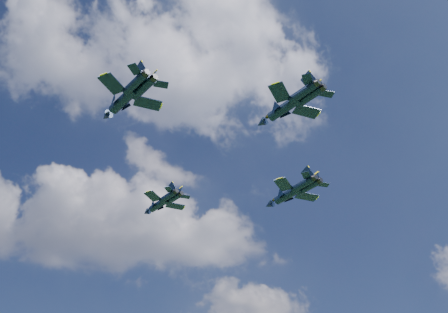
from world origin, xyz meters
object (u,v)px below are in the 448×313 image
jet_lead (158,205)px  jet_left (122,101)px  jet_right (286,195)px  jet_slot (283,109)px

jet_lead → jet_left: 32.47m
jet_lead → jet_right: (28.44, -6.27, 0.23)m
jet_left → jet_right: bearing=0.0°
jet_right → jet_slot: 28.07m
jet_left → jet_slot: size_ratio=1.04×
jet_lead → jet_slot: bearing=-93.7°
jet_slot → jet_left: bearing=138.5°
jet_slot → jet_right: bearing=40.1°
jet_lead → jet_left: size_ratio=0.85×
jet_lead → jet_left: (-6.01, -31.84, 2.07)m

